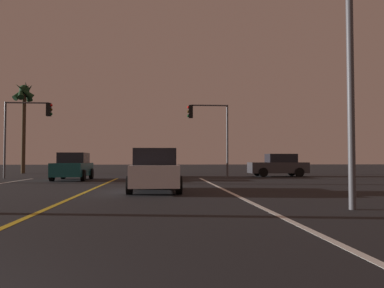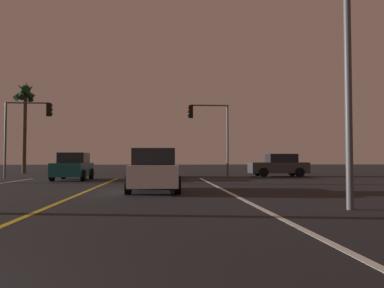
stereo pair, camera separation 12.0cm
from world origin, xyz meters
TOP-DOWN VIEW (x-y plane):
  - lane_edge_right at (5.59, 9.36)m, footprint 0.16×30.71m
  - lane_center_divider at (0.00, 9.36)m, footprint 0.16×30.71m
  - car_oncoming at (-2.53, 22.77)m, footprint 2.02×4.30m
  - car_ahead_far at (2.69, 26.09)m, footprint 2.02×4.30m
  - car_lead_same_lane at (2.69, 13.41)m, footprint 2.02×4.30m
  - car_crossing_side at (11.78, 26.89)m, footprint 4.30×2.02m
  - traffic_light_near_right at (6.21, 25.21)m, footprint 2.92×0.36m
  - traffic_light_near_left at (-6.08, 25.21)m, footprint 3.19×0.36m
  - street_lamp_right_near at (7.15, 7.32)m, footprint 2.74×0.44m
  - palm_tree_left_far at (-9.71, 35.08)m, footprint 2.06×2.27m

SIDE VIEW (x-z plane):
  - lane_edge_right at x=5.59m, z-range 0.00..0.01m
  - lane_center_divider at x=0.00m, z-range 0.00..0.01m
  - car_oncoming at x=-2.53m, z-range -0.03..1.67m
  - car_ahead_far at x=2.69m, z-range -0.03..1.67m
  - car_lead_same_lane at x=2.69m, z-range -0.03..1.67m
  - car_crossing_side at x=11.78m, z-range -0.03..1.67m
  - traffic_light_near_right at x=6.21m, z-range 1.26..6.40m
  - traffic_light_near_left at x=-6.08m, z-range 1.28..6.47m
  - street_lamp_right_near at x=7.15m, z-range 1.13..9.31m
  - palm_tree_left_far at x=-9.71m, z-range 2.56..11.09m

